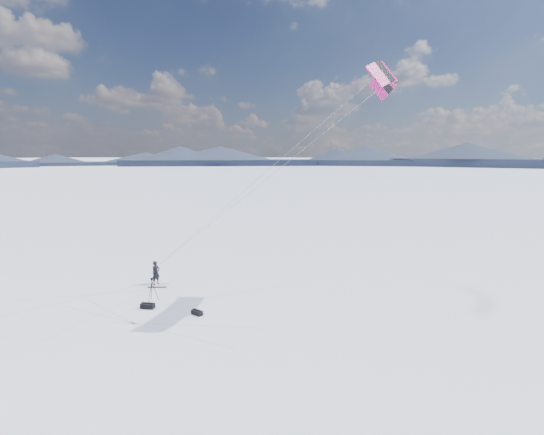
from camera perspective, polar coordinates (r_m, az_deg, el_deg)
The scene contains 9 objects.
ground at distance 28.36m, azimuth -18.33°, elevation -11.09°, with size 1800.00×1800.00×0.00m, color white.
horizon_hills at distance 27.51m, azimuth -18.63°, elevation -5.37°, with size 704.00×704.42×8.00m.
snow_tracks at distance 28.15m, azimuth -17.82°, elevation -11.21°, with size 17.62×10.25×0.01m.
snowkiter at distance 30.96m, azimuth -16.38°, elevation -9.27°, with size 0.65×0.43×1.78m, color black.
snowboard at distance 30.24m, azimuth -16.29°, elevation -9.67°, with size 1.36×0.25×0.04m, color maroon.
tripod at distance 27.41m, azimuth -16.96°, elevation -9.49°, with size 0.74×0.66×1.58m.
gear_bag_a at distance 26.54m, azimuth -17.57°, elevation -12.09°, with size 0.92×0.60×0.38m.
gear_bag_b at distance 24.86m, azimuth -10.81°, elevation -13.36°, with size 0.78×0.49×0.33m.
power_kite at distance 25.08m, azimuth 15.61°, elevation 18.66°, with size 16.64×5.62×13.52m.
Camera 1 is at (18.61, -19.12, 9.62)m, focal length 26.00 mm.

